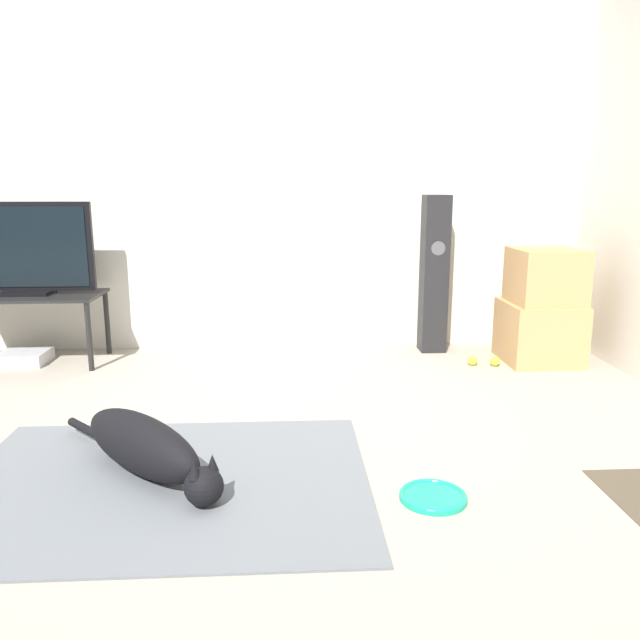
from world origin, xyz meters
The scene contains 13 objects.
ground_plane centered at (0.00, 0.00, 0.00)m, with size 12.00×12.00×0.00m, color #9E9384.
wall_back centered at (0.00, 2.10, 1.27)m, with size 8.00×0.06×2.55m.
area_rug centered at (-0.15, -0.12, 0.01)m, with size 1.68×1.28×0.01m.
dog centered at (-0.23, -0.05, 0.13)m, with size 0.83×0.85×0.25m.
frisbee centered at (0.93, -0.32, 0.01)m, with size 0.26×0.26×0.03m.
cardboard_box_lower centered at (2.11, 1.56, 0.21)m, with size 0.49×0.50×0.41m.
cardboard_box_upper centered at (2.12, 1.56, 0.60)m, with size 0.44×0.44×0.37m.
floor_speaker centered at (1.44, 1.89, 0.57)m, with size 0.18×0.18×1.13m.
tv_stand centered at (-1.37, 1.73, 0.42)m, with size 0.96×0.48×0.48m.
tv centered at (-1.37, 1.73, 0.78)m, with size 0.91×0.20×0.62m.
tennis_ball_by_boxes centered at (1.77, 1.46, 0.03)m, with size 0.07×0.07×0.07m.
tennis_ball_near_speaker centered at (1.63, 1.48, 0.03)m, with size 0.07×0.07×0.07m.
game_console centered at (-1.43, 1.71, 0.04)m, with size 0.30×0.29×0.08m.
Camera 1 is at (0.36, -2.52, 1.21)m, focal length 35.00 mm.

